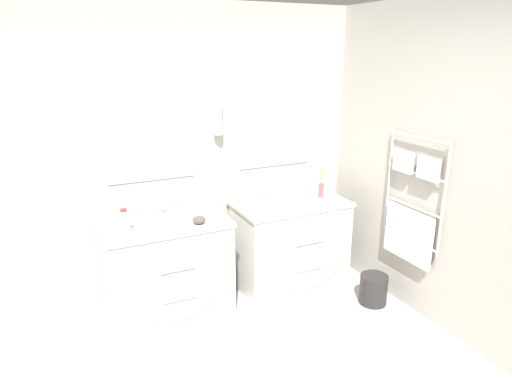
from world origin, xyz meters
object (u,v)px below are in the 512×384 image
object	(u,v)px
vanity_right	(292,245)
amenity_bowl	(199,220)
waste_bin	(373,289)
vanity_left	(168,270)
toiletry_bottle	(124,222)
flower_vase	(321,186)

from	to	relation	value
vanity_right	amenity_bowl	bearing A→B (deg)	-173.28
vanity_right	waste_bin	world-z (taller)	vanity_right
vanity_left	amenity_bowl	size ratio (longest dim) A/B	9.50
toiletry_bottle	waste_bin	distance (m)	2.25
vanity_right	waste_bin	bearing A→B (deg)	-50.53
vanity_right	flower_vase	size ratio (longest dim) A/B	3.82
toiletry_bottle	flower_vase	xyz separation A→B (m)	(1.88, 0.12, 0.01)
vanity_right	waste_bin	distance (m)	0.84
flower_vase	waste_bin	world-z (taller)	flower_vase
vanity_right	amenity_bowl	xyz separation A→B (m)	(-0.95, -0.11, 0.45)
vanity_left	vanity_right	size ratio (longest dim) A/B	1.00
vanity_right	waste_bin	xyz separation A→B (m)	(0.50, -0.61, -0.28)
vanity_left	vanity_right	world-z (taller)	same
vanity_right	flower_vase	world-z (taller)	flower_vase
toiletry_bottle	waste_bin	world-z (taller)	toiletry_bottle
toiletry_bottle	flower_vase	size ratio (longest dim) A/B	0.73
toiletry_bottle	flower_vase	bearing A→B (deg)	3.62
flower_vase	toiletry_bottle	bearing A→B (deg)	-176.38
vanity_right	toiletry_bottle	xyz separation A→B (m)	(-1.53, -0.06, 0.51)
vanity_left	amenity_bowl	xyz separation A→B (m)	(0.25, -0.11, 0.45)
amenity_bowl	toiletry_bottle	bearing A→B (deg)	174.92
vanity_right	amenity_bowl	distance (m)	1.06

